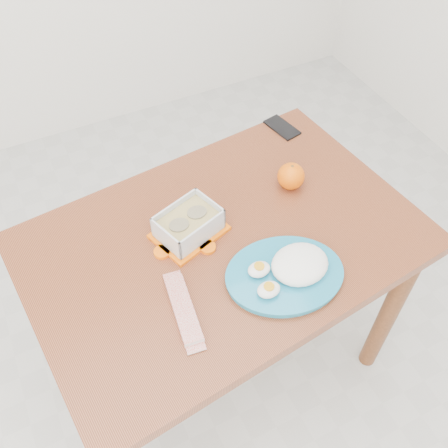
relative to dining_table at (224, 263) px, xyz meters
name	(u,v)px	position (x,y,z in m)	size (l,w,h in m)	color
ground	(203,402)	(-0.14, -0.11, -0.63)	(3.50, 3.50, 0.00)	#B7B7B2
dining_table	(224,263)	(0.00, 0.00, 0.00)	(1.13, 0.82, 0.75)	brown
food_container	(189,224)	(-0.08, 0.06, 0.15)	(0.22, 0.19, 0.08)	#FF6807
orange_fruit	(291,176)	(0.26, 0.09, 0.16)	(0.08, 0.08, 0.08)	orange
rice_plate	(290,270)	(0.09, -0.18, 0.14)	(0.35, 0.35, 0.08)	teal
candy_bar	(183,309)	(-0.19, -0.16, 0.13)	(0.19, 0.05, 0.02)	#B51609
smartphone	(282,127)	(0.38, 0.34, 0.12)	(0.06, 0.12, 0.01)	black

